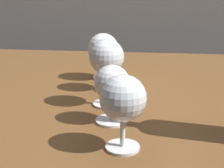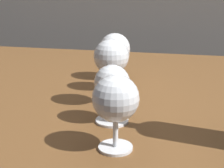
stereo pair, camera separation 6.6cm
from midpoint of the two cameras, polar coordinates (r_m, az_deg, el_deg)
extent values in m
cube|color=brown|center=(0.92, 0.31, -1.42)|extent=(1.48, 0.95, 0.03)
cylinder|color=white|center=(0.58, -1.49, -10.77)|extent=(0.06, 0.06, 0.00)
cylinder|color=white|center=(0.57, -1.52, -7.82)|extent=(0.01, 0.01, 0.06)
sphere|color=white|center=(0.55, -1.56, -2.46)|extent=(0.08, 0.08, 0.08)
ellipsoid|color=maroon|center=(0.55, -1.56, -2.57)|extent=(0.07, 0.07, 0.03)
cylinder|color=white|center=(0.69, -2.77, -6.31)|extent=(0.07, 0.07, 0.00)
cylinder|color=white|center=(0.68, -2.80, -3.97)|extent=(0.01, 0.01, 0.06)
sphere|color=white|center=(0.66, -2.87, 0.17)|extent=(0.07, 0.07, 0.07)
ellipsoid|color=pink|center=(0.66, -2.86, 0.00)|extent=(0.06, 0.06, 0.03)
cylinder|color=white|center=(0.78, -3.32, -3.45)|extent=(0.06, 0.06, 0.00)
cylinder|color=white|center=(0.77, -3.38, -0.32)|extent=(0.01, 0.01, 0.08)
sphere|color=white|center=(0.75, -3.47, 4.65)|extent=(0.08, 0.08, 0.08)
ellipsoid|color=gold|center=(0.75, -3.47, 4.49)|extent=(0.07, 0.07, 0.03)
cylinder|color=white|center=(0.89, -3.20, -0.86)|extent=(0.06, 0.06, 0.00)
cylinder|color=white|center=(0.88, -3.24, 1.28)|extent=(0.01, 0.01, 0.06)
sphere|color=white|center=(0.87, -3.30, 4.94)|extent=(0.08, 0.08, 0.08)
ellipsoid|color=maroon|center=(0.87, -3.30, 4.98)|extent=(0.07, 0.07, 0.04)
cylinder|color=white|center=(0.99, -3.40, 1.05)|extent=(0.06, 0.06, 0.00)
cylinder|color=white|center=(0.99, -3.43, 2.75)|extent=(0.01, 0.01, 0.06)
sphere|color=white|center=(0.97, -3.49, 6.01)|extent=(0.09, 0.09, 0.09)
ellipsoid|color=#470A16|center=(0.97, -3.49, 5.80)|extent=(0.08, 0.08, 0.03)
camera|label=1|loc=(0.03, -92.86, -0.87)|focal=53.67mm
camera|label=2|loc=(0.03, 87.14, 0.87)|focal=53.67mm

